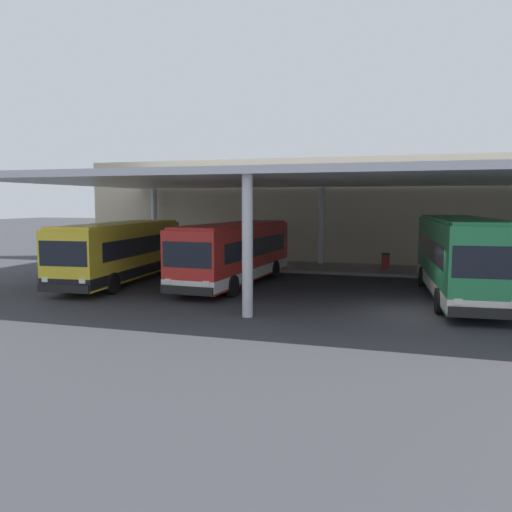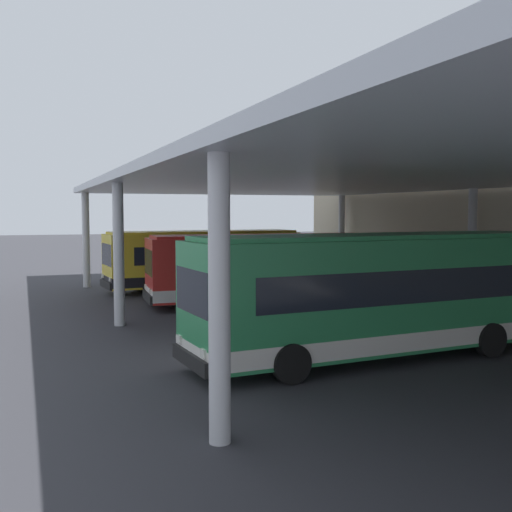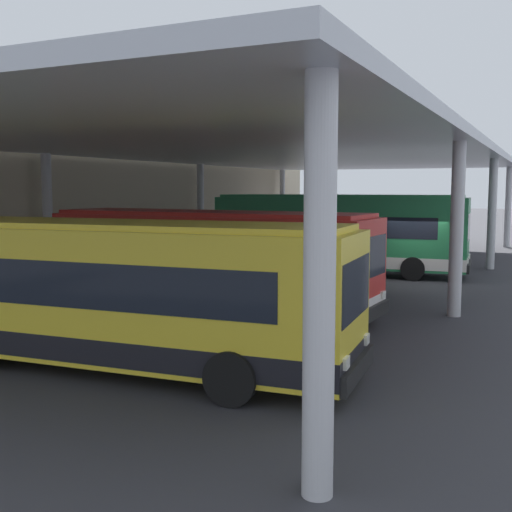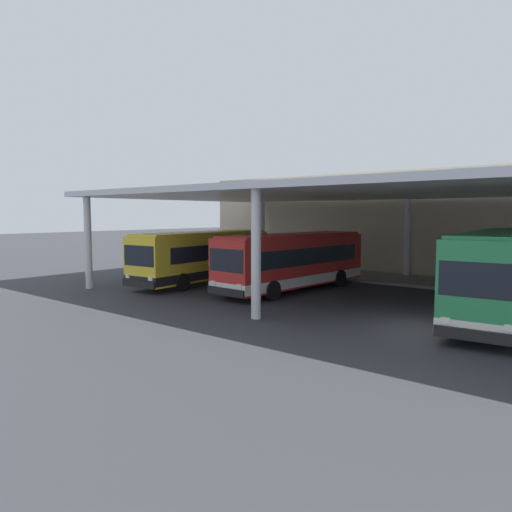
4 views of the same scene
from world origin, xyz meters
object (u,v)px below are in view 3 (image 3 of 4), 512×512
Objects in this scene: bus_second_bay at (208,261)px; bus_middle_bay at (339,233)px; bench_waiting at (183,251)px; trash_bin at (147,258)px; bus_nearest_bay at (113,293)px.

bus_middle_bay reaches higher than bus_second_bay.
bench_waiting is at bearing 91.07° from bus_middle_bay.
bench_waiting is at bearing 2.35° from trash_bin.
bus_middle_bay reaches higher than bus_nearest_bay.
bus_second_bay is at bearing -134.76° from trash_bin.
trash_bin reaches higher than bench_waiting.
bus_second_bay is 10.30m from trash_bin.
bus_second_bay is 10.88× the size of trash_bin.
bench_waiting is 3.36m from trash_bin.
bus_middle_bay reaches higher than bench_waiting.
bus_nearest_bay is at bearing -169.67° from bus_second_bay.
trash_bin is (13.20, 8.37, -0.98)m from bus_nearest_bay.
bus_middle_bay is at bearing -88.93° from bench_waiting.
bench_waiting is at bearing 35.04° from bus_second_bay.
trash_bin is (7.22, 7.28, -0.98)m from bus_second_bay.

